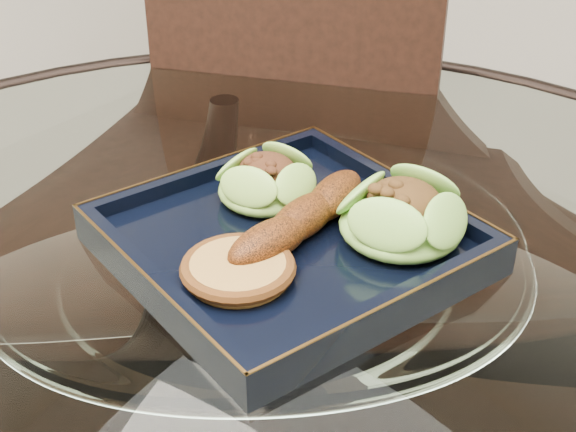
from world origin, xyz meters
The scene contains 7 objects.
dining_table centered at (0.00, 0.00, 0.60)m, with size 1.13×1.13×0.77m.
dining_chair centered at (-0.21, 0.28, 0.52)m, with size 0.53×0.53×0.93m.
navy_plate centered at (-0.01, 0.05, 0.77)m, with size 0.27×0.27×0.02m, color black.
lettuce_wrap_left centered at (-0.06, 0.09, 0.80)m, with size 0.09×0.09×0.03m, color #67A931.
lettuce_wrap_right centered at (0.07, 0.11, 0.80)m, with size 0.10×0.10×0.04m, color #64A12E.
roasted_plantain centered at (0.00, 0.06, 0.80)m, with size 0.17×0.04×0.03m, color #662B0A.
crumb_patty centered at (0.00, -0.02, 0.79)m, with size 0.08×0.08×0.02m, color #A57837.
Camera 1 is at (0.34, -0.41, 1.15)m, focal length 50.00 mm.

